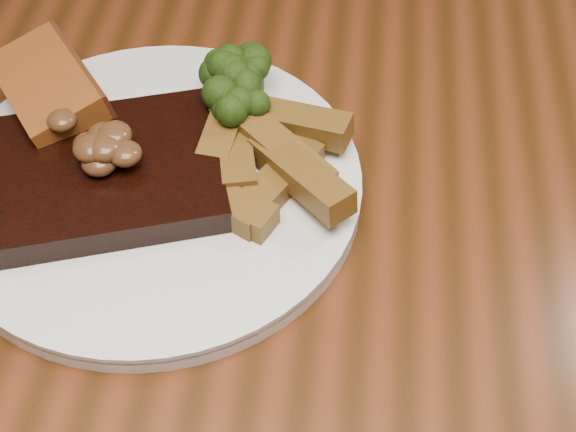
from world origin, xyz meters
name	(u,v)px	position (x,y,z in m)	size (l,w,h in m)	color
dining_table	(294,310)	(0.00, 0.00, 0.66)	(1.60, 0.90, 0.75)	#4D210F
plate	(155,186)	(-0.11, 0.03, 0.76)	(0.30, 0.30, 0.01)	silver
steak	(102,176)	(-0.14, 0.02, 0.77)	(0.17, 0.13, 0.02)	black
steak_bone	(80,241)	(-0.14, -0.04, 0.77)	(0.16, 0.01, 0.02)	#BEB093
mushroom_pile	(102,139)	(-0.14, 0.03, 0.80)	(0.07, 0.07, 0.03)	#4E2B18
garlic_bread	(52,107)	(-0.20, 0.09, 0.77)	(0.10, 0.06, 0.02)	brown
potato_wedges	(262,167)	(-0.03, 0.04, 0.77)	(0.12, 0.12, 0.02)	brown
broccoli_cluster	(235,90)	(-0.06, 0.11, 0.78)	(0.07, 0.07, 0.04)	#21380C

